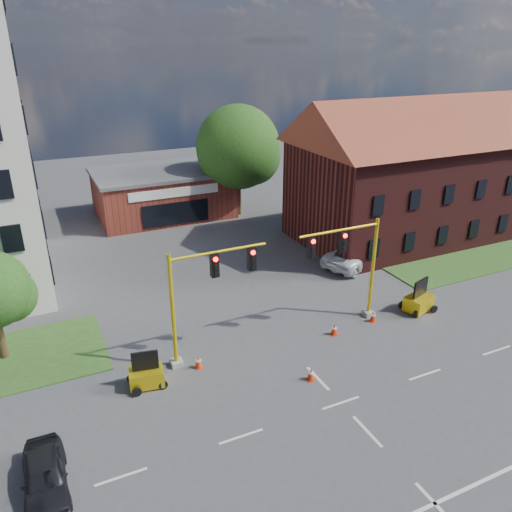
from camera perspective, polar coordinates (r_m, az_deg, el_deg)
name	(u,v)px	position (r m, az deg, el deg)	size (l,w,h in m)	color
ground	(341,403)	(24.23, 9.67, -16.22)	(120.00, 120.00, 0.00)	#464648
grass_verge_ne	(474,262)	(40.84, 23.69, -0.66)	(14.00, 4.00, 0.08)	#29501E
lane_markings	(382,447)	(22.49, 14.21, -20.41)	(60.00, 36.00, 0.01)	silver
brick_shop	(163,192)	(48.19, -10.59, 7.15)	(12.40, 8.40, 4.30)	maroon
townhouse_row	(420,165)	(43.67, 18.20, 9.83)	(21.00, 11.00, 11.50)	#471615
tree_large	(242,150)	(46.74, -1.65, 12.06)	(8.05, 7.66, 10.24)	#3C2A16
signal_mast_west	(204,291)	(24.87, -5.97, -4.02)	(5.30, 0.60, 6.20)	gray
signal_mast_east	(350,261)	(28.55, 10.72, -0.56)	(5.30, 0.60, 6.20)	gray
trailer_west	(147,376)	(25.11, -12.40, -13.20)	(1.78, 1.34, 1.84)	yellow
trailer_east	(419,301)	(32.26, 18.09, -4.95)	(2.04, 1.66, 2.02)	yellow
cone_a	(311,374)	(25.18, 6.30, -13.27)	(0.40, 0.40, 0.70)	red
cone_b	(199,362)	(26.01, -6.58, -11.94)	(0.40, 0.40, 0.70)	red
cone_c	(373,316)	(30.47, 13.23, -6.74)	(0.40, 0.40, 0.70)	red
cone_d	(334,329)	(28.79, 8.93, -8.28)	(0.40, 0.40, 0.70)	red
pickup_white	(355,254)	(37.57, 11.27, 0.21)	(2.70, 5.85, 1.63)	white
sedan_dark	(45,476)	(21.42, -22.98, -22.11)	(1.57, 3.90, 1.33)	black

